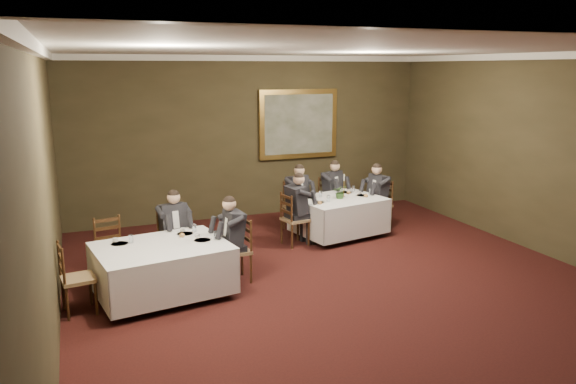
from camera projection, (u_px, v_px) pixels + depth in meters
ground at (357, 297)px, 8.10m from camera, size 10.00×10.00×0.00m
ceiling at (364, 48)px, 7.34m from camera, size 8.00×10.00×0.10m
back_wall at (251, 137)px, 12.27m from camera, size 8.00×0.10×3.50m
left_wall at (46, 204)px, 6.31m from camera, size 0.10×10.00×3.50m
crown_molding at (364, 52)px, 7.36m from camera, size 8.00×10.00×0.12m
table_main at (339, 214)px, 10.97m from camera, size 1.86×1.55×0.67m
table_second at (162, 266)px, 8.08m from camera, size 2.04×1.67×0.67m
chair_main_backleft at (296, 216)px, 11.47m from camera, size 0.54×0.53×1.00m
diner_main_backleft at (297, 205)px, 11.41m from camera, size 0.52×0.57×1.35m
chair_main_backright at (331, 210)px, 11.93m from camera, size 0.57×0.56×1.00m
diner_main_backright at (331, 200)px, 11.87m from camera, size 0.56×0.60×1.35m
chair_main_endleft at (294, 230)px, 10.46m from camera, size 0.49×0.50×1.00m
diner_main_endleft at (295, 218)px, 10.42m from camera, size 0.54×0.47×1.35m
chair_main_endright at (379, 215)px, 11.55m from camera, size 0.49×0.51×1.00m
diner_main_endright at (379, 204)px, 11.49m from camera, size 0.54×0.48×1.35m
chair_sec_backleft at (112, 264)px, 8.67m from camera, size 0.51×0.49×1.00m
chair_sec_backright at (174, 253)px, 9.16m from camera, size 0.51×0.49×1.00m
diner_sec_backright at (174, 240)px, 9.10m from camera, size 0.48×0.54×1.35m
chair_sec_endright at (236, 263)px, 8.68m from camera, size 0.45×0.47×1.00m
diner_sec_endright at (235, 249)px, 8.63m from camera, size 0.51×0.44×1.35m
chair_sec_endleft at (78, 293)px, 7.54m from camera, size 0.48×0.50×1.00m
centerpiece at (340, 191)px, 10.85m from camera, size 0.32×0.30×0.28m
candlestick at (344, 188)px, 11.00m from camera, size 0.07×0.07×0.46m
place_setting_table_main at (312, 195)px, 10.99m from camera, size 0.33×0.31×0.14m
place_setting_table_second at (123, 241)px, 8.13m from camera, size 0.33×0.31×0.14m
painting at (299, 124)px, 12.54m from camera, size 1.85×0.09×1.54m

